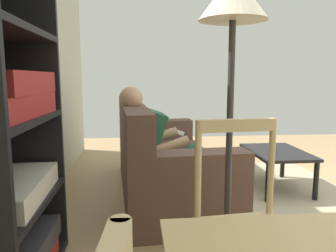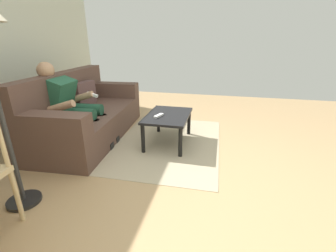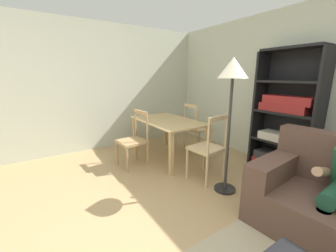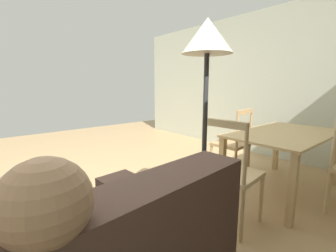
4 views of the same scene
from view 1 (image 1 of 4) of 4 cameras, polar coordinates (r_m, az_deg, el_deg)
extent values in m
cube|color=brown|center=(3.33, 0.00, -8.47)|extent=(2.12, 1.07, 0.39)
cube|color=brown|center=(3.19, -6.29, -0.77)|extent=(2.06, 0.36, 0.53)
cube|color=brown|center=(2.39, 3.73, -7.44)|extent=(0.31, 0.93, 0.24)
cube|color=brown|center=(4.14, -2.14, -0.62)|extent=(0.31, 0.93, 0.24)
cube|color=brown|center=(3.49, -3.92, -1.38)|extent=(0.41, 0.18, 0.36)
cube|color=#23563D|center=(2.94, -4.07, -2.02)|extent=(0.43, 0.40, 0.55)
sphere|color=tan|center=(2.89, -6.54, 4.81)|extent=(0.21, 0.21, 0.21)
cylinder|color=#1C4530|center=(2.92, 2.12, -5.51)|extent=(0.18, 0.45, 0.15)
cylinder|color=tan|center=(3.05, 6.21, -10.18)|extent=(0.11, 0.11, 0.39)
cube|color=black|center=(3.12, 7.61, -12.80)|extent=(0.12, 0.25, 0.08)
cylinder|color=#1C4530|center=(3.13, 1.29, -4.55)|extent=(0.18, 0.45, 0.15)
cylinder|color=tan|center=(3.25, 5.13, -8.97)|extent=(0.11, 0.11, 0.39)
cube|color=black|center=(3.32, 6.46, -11.46)|extent=(0.12, 0.25, 0.08)
cylinder|color=tan|center=(2.73, 0.28, -3.68)|extent=(0.12, 0.36, 0.19)
cylinder|color=tan|center=(3.22, -1.28, -1.82)|extent=(0.12, 0.36, 0.19)
cube|color=white|center=(3.24, 1.52, -1.04)|extent=(0.05, 0.16, 0.08)
cube|color=black|center=(3.60, 18.64, -4.38)|extent=(0.80, 0.55, 0.03)
cylinder|color=black|center=(3.45, 24.59, -8.80)|extent=(0.05, 0.05, 0.38)
cylinder|color=black|center=(4.07, 19.52, -5.94)|extent=(0.05, 0.05, 0.38)
cylinder|color=black|center=(3.24, 17.19, -9.48)|extent=(0.05, 0.05, 0.38)
cylinder|color=black|center=(3.89, 13.12, -6.30)|extent=(0.05, 0.05, 0.38)
cube|color=white|center=(3.46, 17.85, -4.39)|extent=(0.18, 0.10, 0.02)
cube|color=black|center=(2.32, -22.60, 1.87)|extent=(0.04, 0.36, 1.86)
cube|color=black|center=(2.01, -25.67, -12.37)|extent=(0.85, 0.36, 0.04)
cube|color=black|center=(1.90, -26.57, 0.84)|extent=(0.85, 0.36, 0.04)
cube|color=black|center=(1.91, -27.52, 14.80)|extent=(0.85, 0.36, 0.04)
cube|color=#333338|center=(2.10, -24.78, -19.37)|extent=(0.70, 0.30, 0.12)
cube|color=beige|center=(2.00, -25.00, -10.05)|extent=(0.70, 0.31, 0.12)
cube|color=maroon|center=(1.88, -26.30, 3.15)|extent=(0.70, 0.31, 0.12)
cube|color=maroon|center=(1.92, -25.97, 6.87)|extent=(0.70, 0.29, 0.12)
cube|color=#D1B27F|center=(1.56, 14.35, -18.49)|extent=(0.46, 0.46, 0.04)
cylinder|color=#D1B27F|center=(1.56, 5.30, -8.17)|extent=(0.03, 0.03, 0.51)
cylinder|color=#D1B27F|center=(1.71, 17.70, -7.10)|extent=(0.03, 0.03, 0.51)
cube|color=#D1B27F|center=(1.58, 12.03, 0.13)|extent=(0.08, 0.38, 0.06)
cube|color=tan|center=(3.71, 18.35, -10.28)|extent=(2.02, 1.43, 0.01)
cylinder|color=#333333|center=(1.82, 10.64, -5.59)|extent=(0.04, 0.04, 1.46)
camera|label=2|loc=(2.15, 75.58, 6.87)|focal=24.42mm
camera|label=3|loc=(4.23, 31.88, 11.59)|focal=22.24mm
camera|label=4|loc=(3.04, -16.94, 9.60)|focal=24.41mm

